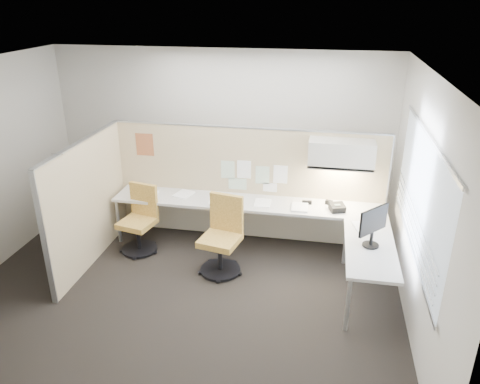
% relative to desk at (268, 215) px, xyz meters
% --- Properties ---
extents(floor, '(5.50, 4.50, 0.01)m').
position_rel_desk_xyz_m(floor, '(-0.93, -1.13, -0.61)').
color(floor, black).
rests_on(floor, ground).
extents(ceiling, '(5.50, 4.50, 0.01)m').
position_rel_desk_xyz_m(ceiling, '(-0.93, -1.13, 2.20)').
color(ceiling, white).
rests_on(ceiling, wall_back).
extents(wall_back, '(5.50, 0.02, 2.80)m').
position_rel_desk_xyz_m(wall_back, '(-0.93, 1.12, 0.80)').
color(wall_back, beige).
rests_on(wall_back, ground).
extents(wall_front, '(5.50, 0.02, 2.80)m').
position_rel_desk_xyz_m(wall_front, '(-0.93, -3.38, 0.80)').
color(wall_front, beige).
rests_on(wall_front, ground).
extents(wall_right, '(0.02, 4.50, 2.80)m').
position_rel_desk_xyz_m(wall_right, '(1.82, -1.13, 0.80)').
color(wall_right, beige).
rests_on(wall_right, ground).
extents(window_pane, '(0.01, 2.80, 1.30)m').
position_rel_desk_xyz_m(window_pane, '(1.79, -1.13, 0.95)').
color(window_pane, '#919FA9').
rests_on(window_pane, wall_right).
extents(partition_back, '(4.10, 0.06, 1.75)m').
position_rel_desk_xyz_m(partition_back, '(-0.38, 0.47, 0.27)').
color(partition_back, tan).
rests_on(partition_back, floor).
extents(partition_left, '(0.06, 2.20, 1.75)m').
position_rel_desk_xyz_m(partition_left, '(-2.43, -0.63, 0.27)').
color(partition_left, tan).
rests_on(partition_left, floor).
extents(desk, '(4.00, 2.07, 0.73)m').
position_rel_desk_xyz_m(desk, '(0.00, 0.00, 0.00)').
color(desk, beige).
rests_on(desk, floor).
extents(overhead_bin, '(0.90, 0.36, 0.38)m').
position_rel_desk_xyz_m(overhead_bin, '(0.97, 0.26, 0.91)').
color(overhead_bin, beige).
rests_on(overhead_bin, partition_back).
extents(task_light_strip, '(0.60, 0.06, 0.02)m').
position_rel_desk_xyz_m(task_light_strip, '(0.97, 0.26, 0.70)').
color(task_light_strip, '#FFEABF').
rests_on(task_light_strip, overhead_bin).
extents(pinned_papers, '(1.01, 0.00, 0.47)m').
position_rel_desk_xyz_m(pinned_papers, '(-0.30, 0.44, 0.43)').
color(pinned_papers, '#8CBF8C').
rests_on(pinned_papers, partition_back).
extents(poster, '(0.28, 0.00, 0.35)m').
position_rel_desk_xyz_m(poster, '(-1.98, 0.44, 0.82)').
color(poster, orange).
rests_on(poster, partition_back).
extents(chair_left, '(0.55, 0.57, 0.99)m').
position_rel_desk_xyz_m(chair_left, '(-1.86, -0.25, -0.14)').
color(chair_left, black).
rests_on(chair_left, floor).
extents(chair_right, '(0.58, 0.60, 1.06)m').
position_rel_desk_xyz_m(chair_right, '(-0.54, -0.58, -0.11)').
color(chair_right, black).
rests_on(chair_right, floor).
extents(monitor, '(0.34, 0.38, 0.51)m').
position_rel_desk_xyz_m(monitor, '(1.37, -0.87, 0.42)').
color(monitor, black).
rests_on(monitor, desk).
extents(phone, '(0.26, 0.25, 0.12)m').
position_rel_desk_xyz_m(phone, '(0.97, 0.06, 0.18)').
color(phone, black).
rests_on(phone, desk).
extents(stapler, '(0.14, 0.05, 0.05)m').
position_rel_desk_xyz_m(stapler, '(0.54, 0.22, 0.15)').
color(stapler, black).
rests_on(stapler, desk).
extents(tape_dispenser, '(0.11, 0.09, 0.06)m').
position_rel_desk_xyz_m(tape_dispenser, '(0.86, 0.27, 0.16)').
color(tape_dispenser, black).
rests_on(tape_dispenser, desk).
extents(coat_hook, '(0.18, 0.45, 1.35)m').
position_rel_desk_xyz_m(coat_hook, '(-2.51, -1.19, 0.82)').
color(coat_hook, silver).
rests_on(coat_hook, partition_left).
extents(paper_stack_0, '(0.26, 0.32, 0.02)m').
position_rel_desk_xyz_m(paper_stack_0, '(-1.83, 0.09, 0.14)').
color(paper_stack_0, white).
rests_on(paper_stack_0, desk).
extents(paper_stack_1, '(0.30, 0.35, 0.02)m').
position_rel_desk_xyz_m(paper_stack_1, '(-1.32, 0.22, 0.14)').
color(paper_stack_1, white).
rests_on(paper_stack_1, desk).
extents(paper_stack_2, '(0.29, 0.34, 0.04)m').
position_rel_desk_xyz_m(paper_stack_2, '(-0.76, 0.04, 0.15)').
color(paper_stack_2, white).
rests_on(paper_stack_2, desk).
extents(paper_stack_3, '(0.24, 0.31, 0.02)m').
position_rel_desk_xyz_m(paper_stack_3, '(-0.09, 0.12, 0.14)').
color(paper_stack_3, white).
rests_on(paper_stack_3, desk).
extents(paper_stack_4, '(0.24, 0.31, 0.03)m').
position_rel_desk_xyz_m(paper_stack_4, '(0.45, 0.06, 0.14)').
color(paper_stack_4, white).
rests_on(paper_stack_4, desk).
extents(paper_stack_5, '(0.30, 0.35, 0.02)m').
position_rel_desk_xyz_m(paper_stack_5, '(1.31, -0.38, 0.14)').
color(paper_stack_5, white).
rests_on(paper_stack_5, desk).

